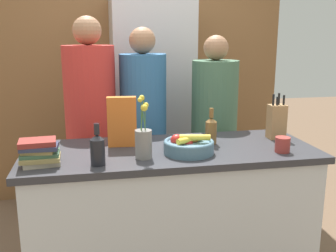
# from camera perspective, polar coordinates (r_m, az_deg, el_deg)

# --- Properties ---
(kitchen_island) EXTENTS (1.74, 0.69, 0.94)m
(kitchen_island) POSITION_cam_1_polar(r_m,az_deg,el_deg) (2.53, 0.39, -13.49)
(kitchen_island) COLOR silver
(kitchen_island) RESTS_ON ground_plane
(back_wall_wood) EXTENTS (2.94, 0.12, 2.60)m
(back_wall_wood) POSITION_cam_1_polar(r_m,az_deg,el_deg) (3.97, -4.61, 8.72)
(back_wall_wood) COLOR brown
(back_wall_wood) RESTS_ON ground_plane
(refrigerator) EXTENTS (0.71, 0.62, 1.92)m
(refrigerator) POSITION_cam_1_polar(r_m,az_deg,el_deg) (3.67, -2.40, 3.08)
(refrigerator) COLOR #B7B7BC
(refrigerator) RESTS_ON ground_plane
(fruit_bowl) EXTENTS (0.29, 0.29, 0.11)m
(fruit_bowl) POSITION_cam_1_polar(r_m,az_deg,el_deg) (2.27, 2.98, -2.78)
(fruit_bowl) COLOR slate
(fruit_bowl) RESTS_ON kitchen_island
(knife_block) EXTENTS (0.11, 0.09, 0.30)m
(knife_block) POSITION_cam_1_polar(r_m,az_deg,el_deg) (2.66, 15.48, 0.69)
(knife_block) COLOR #A87A4C
(knife_block) RESTS_ON kitchen_island
(flower_vase) EXTENTS (0.09, 0.09, 0.35)m
(flower_vase) POSITION_cam_1_polar(r_m,az_deg,el_deg) (2.16, -3.58, -2.14)
(flower_vase) COLOR gray
(flower_vase) RESTS_ON kitchen_island
(cereal_box) EXTENTS (0.18, 0.07, 0.30)m
(cereal_box) POSITION_cam_1_polar(r_m,az_deg,el_deg) (2.40, -6.70, 0.62)
(cereal_box) COLOR orange
(cereal_box) RESTS_ON kitchen_island
(coffee_mug) EXTENTS (0.09, 0.12, 0.09)m
(coffee_mug) POSITION_cam_1_polar(r_m,az_deg,el_deg) (2.38, 16.27, -2.59)
(coffee_mug) COLOR #99332D
(coffee_mug) RESTS_ON kitchen_island
(book_stack) EXTENTS (0.21, 0.16, 0.14)m
(book_stack) POSITION_cam_1_polar(r_m,az_deg,el_deg) (2.16, -18.13, -3.67)
(book_stack) COLOR #B7A88E
(book_stack) RESTS_ON kitchen_island
(bottle_oil) EXTENTS (0.08, 0.08, 0.22)m
(bottle_oil) POSITION_cam_1_polar(r_m,az_deg,el_deg) (2.08, -10.19, -3.27)
(bottle_oil) COLOR black
(bottle_oil) RESTS_ON kitchen_island
(bottle_vinegar) EXTENTS (0.07, 0.07, 0.23)m
(bottle_vinegar) POSITION_cam_1_polar(r_m,az_deg,el_deg) (2.46, 6.26, -0.56)
(bottle_vinegar) COLOR brown
(bottle_vinegar) RESTS_ON kitchen_island
(person_at_sink) EXTENTS (0.37, 0.37, 1.73)m
(person_at_sink) POSITION_cam_1_polar(r_m,az_deg,el_deg) (2.93, -11.09, 0.42)
(person_at_sink) COLOR #383842
(person_at_sink) RESTS_ON ground_plane
(person_in_blue) EXTENTS (0.35, 0.35, 1.66)m
(person_in_blue) POSITION_cam_1_polar(r_m,az_deg,el_deg) (2.99, -3.57, 0.11)
(person_in_blue) COLOR #383842
(person_in_blue) RESTS_ON ground_plane
(person_in_red_tee) EXTENTS (0.35, 0.35, 1.60)m
(person_in_red_tee) POSITION_cam_1_polar(r_m,az_deg,el_deg) (3.08, 6.67, -0.26)
(person_in_red_tee) COLOR #383842
(person_in_red_tee) RESTS_ON ground_plane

